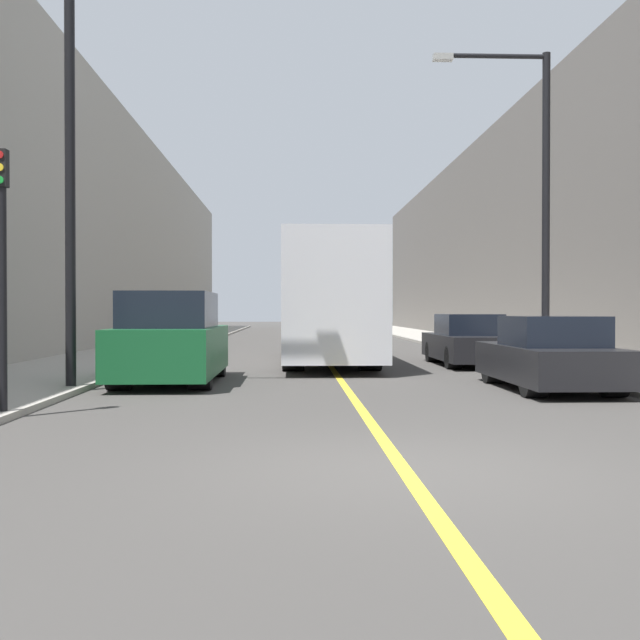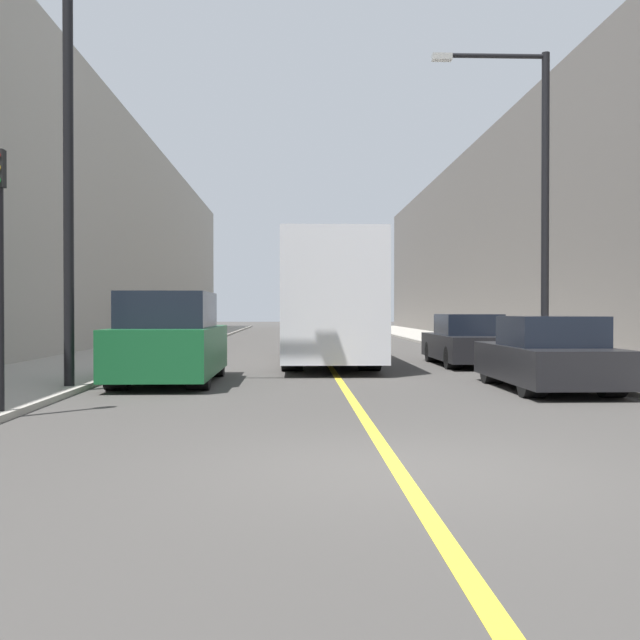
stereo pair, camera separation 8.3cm
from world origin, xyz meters
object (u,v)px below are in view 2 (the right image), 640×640
street_lamp_left (82,137)px  street_lamp_right (535,187)px  car_right_mid (467,342)px  bus (325,300)px  car_right_near (548,357)px  parked_suv_left (170,341)px

street_lamp_left → street_lamp_right: 11.15m
street_lamp_left → street_lamp_right: bearing=22.3°
street_lamp_left → car_right_mid: bearing=35.9°
bus → car_right_near: (4.07, -8.48, -1.25)m
car_right_mid → street_lamp_left: bearing=-144.1°
car_right_near → street_lamp_left: size_ratio=0.51×
car_right_mid → street_lamp_left: 12.04m
street_lamp_right → car_right_mid: bearing=116.7°
bus → car_right_mid: 4.56m
car_right_mid → street_lamp_left: street_lamp_left is taller
car_right_near → street_lamp_left: street_lamp_left is taller
bus → street_lamp_left: 10.27m
parked_suv_left → street_lamp_right: street_lamp_right is taller
car_right_near → street_lamp_right: bearing=75.3°
bus → street_lamp_right: (5.21, -4.16, 2.83)m
bus → parked_suv_left: size_ratio=2.40×
parked_suv_left → car_right_near: parked_suv_left is taller
street_lamp_right → street_lamp_left: bearing=-157.7°
bus → street_lamp_right: size_ratio=1.44×
bus → street_lamp_left: (-5.11, -8.38, 3.05)m
car_right_near → street_lamp_left: 10.13m
bus → car_right_mid: size_ratio=2.47×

